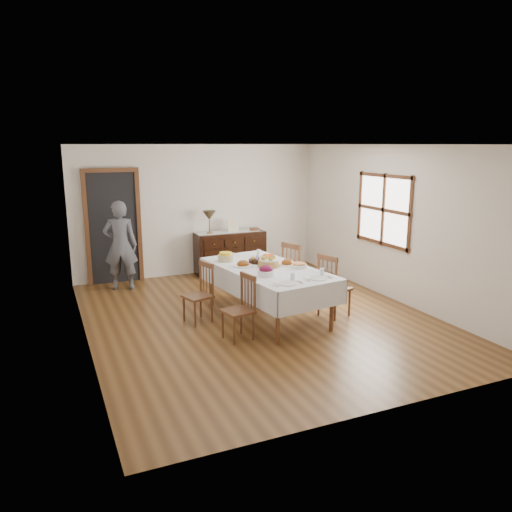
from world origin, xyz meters
name	(u,v)px	position (x,y,z in m)	size (l,w,h in m)	color
ground	(259,318)	(0.00, 0.00, 0.00)	(6.00, 6.00, 0.00)	brown
room_shell	(239,209)	(-0.15, 0.42, 1.64)	(5.02, 6.02, 2.65)	white
dining_table	(267,274)	(0.13, -0.03, 0.69)	(1.47, 2.43, 0.79)	silver
chair_left_near	(241,307)	(-0.56, -0.67, 0.45)	(0.44, 0.44, 0.89)	brown
chair_left_far	(200,292)	(-0.86, 0.20, 0.45)	(0.46, 0.46, 0.89)	brown
chair_right_near	(332,285)	(1.06, -0.40, 0.50)	(0.51, 0.51, 0.98)	brown
chair_right_far	(296,272)	(0.90, 0.49, 0.51)	(0.54, 0.54, 1.01)	brown
sideboard	(230,253)	(0.56, 2.72, 0.43)	(1.43, 0.52, 0.86)	black
person	(120,242)	(-1.66, 2.41, 0.87)	(0.54, 0.35, 1.74)	#51525B
bread_basket	(268,262)	(0.16, 0.01, 0.85)	(0.32, 0.32, 0.18)	olive
egg_basket	(257,260)	(0.12, 0.32, 0.82)	(0.27, 0.27, 0.11)	black
ham_platter_a	(243,264)	(-0.18, 0.19, 0.82)	(0.31, 0.31, 0.11)	white
ham_platter_b	(287,263)	(0.49, 0.00, 0.82)	(0.30, 0.30, 0.11)	white
beet_bowl	(266,271)	(-0.08, -0.45, 0.85)	(0.24, 0.24, 0.15)	white
carrot_bowl	(268,258)	(0.35, 0.41, 0.83)	(0.20, 0.20, 0.09)	white
pineapple_bowl	(226,257)	(-0.30, 0.62, 0.85)	(0.25, 0.25, 0.14)	tan
casserole_dish	(299,265)	(0.56, -0.23, 0.82)	(0.24, 0.24, 0.08)	white
butter_dish	(266,269)	(0.02, -0.23, 0.82)	(0.15, 0.11, 0.07)	white
setting_left	(289,281)	(0.05, -0.90, 0.81)	(0.44, 0.31, 0.10)	white
setting_right	(319,276)	(0.55, -0.84, 0.81)	(0.44, 0.31, 0.10)	white
glass_far_a	(233,256)	(-0.16, 0.66, 0.84)	(0.07, 0.07, 0.11)	white
glass_far_b	(259,253)	(0.34, 0.76, 0.84)	(0.07, 0.07, 0.11)	white
runner	(227,232)	(0.51, 2.75, 0.86)	(1.30, 0.35, 0.01)	silver
table_lamp	(209,216)	(0.12, 2.69, 1.21)	(0.26, 0.26, 0.46)	olive
picture_frame	(233,225)	(0.61, 2.69, 1.00)	(0.22, 0.08, 0.28)	beige
deco_bowl	(254,229)	(1.08, 2.68, 0.89)	(0.20, 0.20, 0.06)	brown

